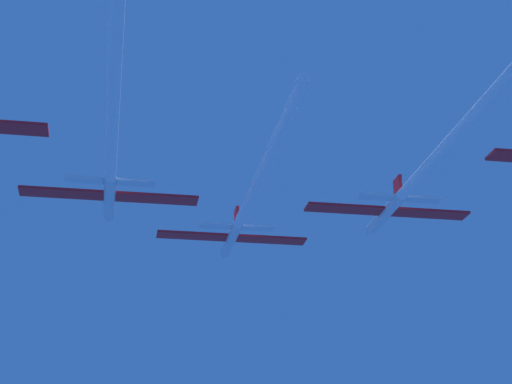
{
  "coord_description": "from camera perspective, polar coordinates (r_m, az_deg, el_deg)",
  "views": [
    {
      "loc": [
        -15.84,
        -116.91,
        -37.59
      ],
      "look_at": [
        0.31,
        -20.4,
        0.05
      ],
      "focal_mm": 62.34,
      "sensor_mm": 36.0,
      "label": 1
    }
  ],
  "objects": [
    {
      "name": "jet_right_wing",
      "position": [
        99.89,
        10.67,
        1.31
      ],
      "size": [
        20.64,
        54.47,
        3.42
      ],
      "color": "white"
    },
    {
      "name": "jet_lead",
      "position": [
        109.51,
        -0.53,
        -0.67
      ],
      "size": [
        20.64,
        56.96,
        3.42
      ],
      "color": "white"
    },
    {
      "name": "jet_left_wing",
      "position": [
        92.01,
        -9.26,
        2.83
      ],
      "size": [
        20.64,
        56.53,
        3.42
      ],
      "color": "white"
    }
  ]
}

